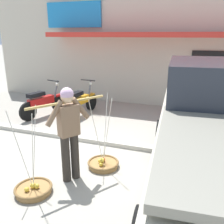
% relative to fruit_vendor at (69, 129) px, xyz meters
% --- Properties ---
extents(ground_plane, '(90.00, 90.00, 0.00)m').
position_rel_fruit_vendor_xyz_m(ground_plane, '(-0.31, 0.91, -0.98)').
color(ground_plane, '#9E998C').
extents(sidewalk_curb, '(20.00, 0.24, 0.10)m').
position_rel_fruit_vendor_xyz_m(sidewalk_curb, '(-0.31, 1.61, -0.93)').
color(sidewalk_curb, '#BAB4A5').
rests_on(sidewalk_curb, ground).
extents(fruit_vendor, '(0.82, 1.20, 1.70)m').
position_rel_fruit_vendor_xyz_m(fruit_vendor, '(0.00, 0.00, 0.00)').
color(fruit_vendor, '#2D2823').
rests_on(fruit_vendor, ground).
extents(fruit_basket_left_side, '(0.62, 0.62, 1.45)m').
position_rel_fruit_vendor_xyz_m(fruit_basket_left_side, '(-0.39, -0.59, -0.90)').
color(fruit_basket_left_side, '#9E7542').
rests_on(fruit_basket_left_side, ground).
extents(fruit_basket_right_side, '(0.62, 0.62, 1.45)m').
position_rel_fruit_vendor_xyz_m(fruit_basket_right_side, '(0.39, 0.58, -0.90)').
color(fruit_basket_right_side, '#9E7542').
rests_on(fruit_basket_right_side, ground).
extents(motorcycle_nearest_shop, '(0.67, 1.77, 1.09)m').
position_rel_fruit_vendor_xyz_m(motorcycle_nearest_shop, '(-2.58, 2.91, -0.52)').
color(motorcycle_nearest_shop, black).
rests_on(motorcycle_nearest_shop, ground).
extents(motorcycle_second_in_row, '(0.54, 1.82, 1.09)m').
position_rel_fruit_vendor_xyz_m(motorcycle_second_in_row, '(-1.50, 3.38, -0.52)').
color(motorcycle_second_in_row, black).
rests_on(motorcycle_second_in_row, ground).
extents(parked_truck, '(2.47, 4.85, 2.10)m').
position_rel_fruit_vendor_xyz_m(parked_truck, '(2.45, 0.32, 0.06)').
color(parked_truck, beige).
rests_on(parked_truck, ground).
extents(storefront_building, '(13.00, 6.00, 4.20)m').
position_rel_fruit_vendor_xyz_m(storefront_building, '(0.30, 7.85, 1.13)').
color(storefront_building, beige).
rests_on(storefront_building, ground).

